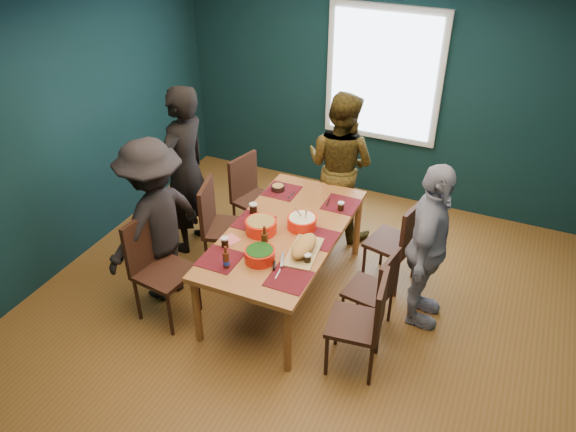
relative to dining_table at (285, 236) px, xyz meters
name	(u,v)px	position (x,y,z in m)	size (l,w,h in m)	color
room	(310,173)	(0.22, 0.04, 0.70)	(5.01, 5.01, 2.71)	brown
dining_table	(285,236)	(0.00, 0.00, 0.00)	(1.00, 1.97, 0.74)	#A76732
chair_left_far	(250,191)	(-0.78, 0.81, -0.13)	(0.51, 0.51, 0.94)	#331711
chair_left_mid	(218,220)	(-0.79, 0.12, -0.10)	(0.55, 0.55, 0.98)	#331711
chair_left_near	(156,261)	(-0.95, -0.72, -0.08)	(0.52, 0.52, 1.02)	#331711
chair_right_far	(401,238)	(0.96, 0.59, -0.12)	(0.52, 0.52, 0.95)	#331711
chair_right_mid	(377,287)	(0.94, -0.13, -0.19)	(0.43, 0.43, 0.83)	#331711
chair_right_near	(366,318)	(0.99, -0.61, -0.13)	(0.47, 0.47, 0.94)	#331711
person_far_left	(185,171)	(-1.29, 0.33, 0.24)	(0.67, 0.44, 1.83)	black
person_back	(340,165)	(0.08, 1.27, 0.16)	(0.81, 0.63, 1.66)	black
person_right	(428,248)	(1.28, 0.19, 0.12)	(0.93, 0.39, 1.59)	white
person_near_left	(155,222)	(-1.10, -0.47, 0.14)	(1.06, 0.61, 1.63)	black
bowl_salad	(261,226)	(-0.19, -0.11, 0.13)	(0.29, 0.29, 0.12)	red
bowl_dumpling	(302,222)	(0.13, 0.10, 0.13)	(0.28, 0.28, 0.26)	red
bowl_herbs	(260,255)	(0.00, -0.51, 0.13)	(0.26, 0.26, 0.12)	red
cutting_board	(304,247)	(0.29, -0.26, 0.13)	(0.32, 0.61, 0.13)	tan
small_bowl	(278,188)	(-0.37, 0.63, 0.10)	(0.14, 0.14, 0.06)	black
beer_bottle_a	(226,260)	(-0.22, -0.71, 0.15)	(0.06, 0.06, 0.21)	#421A0B
beer_bottle_b	(265,241)	(-0.03, -0.36, 0.17)	(0.06, 0.06, 0.25)	#421A0B
cola_glass_a	(225,242)	(-0.37, -0.46, 0.12)	(0.07, 0.07, 0.10)	black
cola_glass_b	(308,258)	(0.38, -0.38, 0.12)	(0.06, 0.06, 0.09)	black
cola_glass_c	(341,206)	(0.35, 0.53, 0.12)	(0.06, 0.06, 0.09)	black
cola_glass_d	(253,208)	(-0.40, 0.14, 0.13)	(0.08, 0.08, 0.11)	black
napkin_a	(319,238)	(0.33, 0.01, 0.07)	(0.16, 0.16, 0.00)	#E66169
napkin_b	(230,240)	(-0.39, -0.35, 0.07)	(0.15, 0.15, 0.00)	#E66169
napkin_c	(284,282)	(0.31, -0.69, 0.07)	(0.12, 0.12, 0.00)	#E66169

